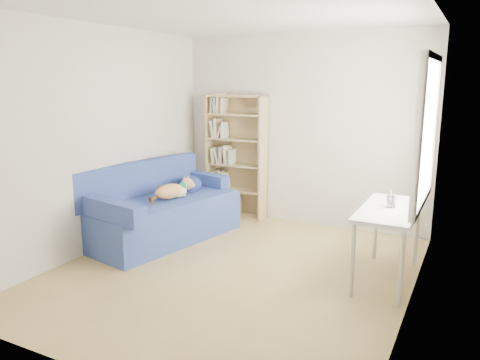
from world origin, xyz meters
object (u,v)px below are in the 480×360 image
Objects in this scene: bookshelf at (236,161)px; pen_cup at (391,201)px; desk at (389,216)px; sofa at (161,211)px.

bookshelf is 9.89× the size of pen_cup.
bookshelf reaches higher than desk.
sofa is 2.81m from pen_cup.
desk is (2.78, -0.00, 0.31)m from sofa.
bookshelf is 2.73m from pen_cup.
pen_cup is (-0.00, 0.03, 0.14)m from desk.
sofa is 11.88× the size of pen_cup.
bookshelf is at bearing 151.49° from pen_cup.
pen_cup is (2.40, -1.30, -0.00)m from bookshelf.
pen_cup is at bearing 90.47° from desk.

